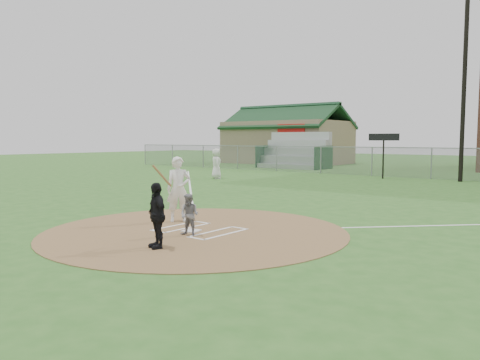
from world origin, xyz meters
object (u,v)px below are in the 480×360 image
Objects in this scene: batter_at_plate at (178,189)px; ondeck_player at (216,164)px; umpire at (157,215)px; catcher at (189,215)px; home_plate at (191,231)px.

ondeck_player is at bearing 126.87° from batter_at_plate.
batter_at_plate reaches higher than umpire.
catcher is 0.55× the size of batter_at_plate.
ondeck_player is 0.97× the size of batter_at_plate.
umpire reaches higher than home_plate.
ondeck_player is at bearing 128.78° from home_plate.
ondeck_player is (-11.73, 15.58, 0.19)m from umpire.
home_plate is 2.19m from umpire.
home_plate is 0.79m from catcher.
ondeck_player is 15.96m from batter_at_plate.
home_plate is at bearing 169.30° from ondeck_player.
home_plate is 0.39× the size of catcher.
home_plate is 0.22× the size of batter_at_plate.
home_plate is at bearing 132.92° from umpire.
catcher is 2.27m from batter_at_plate.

